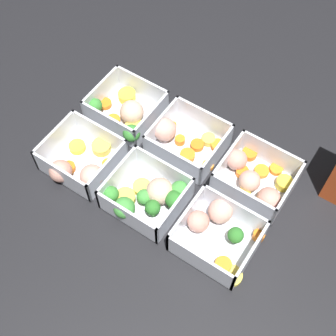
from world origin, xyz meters
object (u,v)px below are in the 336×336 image
at_px(container_near_center, 148,196).
at_px(container_far_left, 126,112).
at_px(container_near_left, 81,163).
at_px(container_near_right, 217,231).
at_px(container_far_right, 255,179).
at_px(container_far_center, 183,139).

height_order(container_near_center, container_far_left, same).
relative_size(container_near_left, container_near_right, 0.95).
bearing_deg(container_far_right, container_near_center, -135.59).
xyz_separation_m(container_near_left, container_far_right, (0.30, 0.15, -0.00)).
relative_size(container_near_left, container_near_center, 1.04).
bearing_deg(container_far_left, container_far_right, 1.19).
bearing_deg(container_near_left, container_far_left, 90.28).
xyz_separation_m(container_near_left, container_far_left, (-0.00, 0.15, 0.00)).
bearing_deg(container_near_center, container_near_right, 4.55).
height_order(container_near_right, container_far_left, same).
bearing_deg(container_near_right, container_far_center, 139.78).
height_order(container_near_left, container_far_left, same).
relative_size(container_near_center, container_near_right, 0.91).
bearing_deg(container_far_right, container_far_center, 178.97).
distance_m(container_far_center, container_far_right, 0.16).
distance_m(container_near_center, container_far_center, 0.15).
relative_size(container_near_left, container_far_center, 0.91).
bearing_deg(container_near_center, container_far_left, 137.89).
height_order(container_near_center, container_near_right, same).
xyz_separation_m(container_near_center, container_far_right, (0.15, 0.14, -0.00)).
distance_m(container_near_left, container_near_center, 0.15).
distance_m(container_near_center, container_far_right, 0.20).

